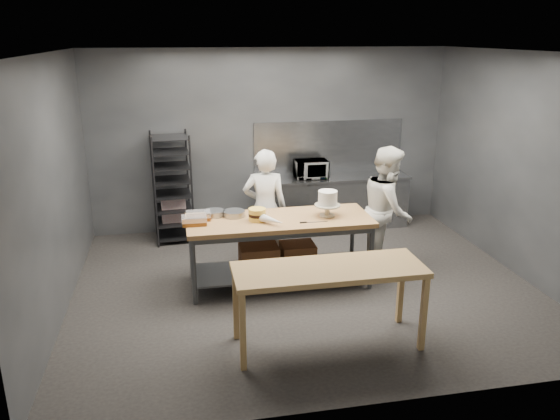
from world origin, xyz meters
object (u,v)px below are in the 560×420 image
Objects in this scene: microwave at (311,169)px; work_table at (278,243)px; near_counter at (329,275)px; layer_cake at (257,215)px; speed_rack at (172,189)px; chef_right at (387,210)px; chef_behind at (265,208)px; frosted_cake_stand at (328,200)px.

work_table is at bearing -115.17° from microwave.
layer_cake reaches higher than near_counter.
speed_rack is at bearing 124.72° from work_table.
near_counter is 9.00× the size of layer_cake.
chef_right is at bearing -71.44° from microwave.
layer_cake is (-0.22, -0.72, 0.15)m from chef_behind.
microwave is at bearing 81.90° from frosted_cake_stand.
frosted_cake_stand is (0.71, -0.72, 0.29)m from chef_behind.
frosted_cake_stand is (0.42, 1.56, 0.32)m from near_counter.
layer_cake is (-0.51, 1.55, 0.19)m from near_counter.
near_counter is 1.64m from frosted_cake_stand.
speed_rack is 7.88× the size of layer_cake.
frosted_cake_stand reaches higher than work_table.
near_counter is at bearing 104.00° from chef_behind.
chef_right is (1.33, 1.75, 0.07)m from near_counter.
frosted_cake_stand is at bearing -98.10° from microwave.
work_table is 0.51m from layer_cake.
work_table is at bearing 8.44° from layer_cake.
work_table is 1.35× the size of chef_right.
near_counter is 5.83× the size of frosted_cake_stand.
near_counter is at bearing -71.68° from layer_cake.
frosted_cake_stand is (0.66, -0.04, 0.57)m from work_table.
microwave is at bearing 39.39° from chef_right.
work_table is 0.87m from frosted_cake_stand.
near_counter is 1.14× the size of speed_rack.
speed_rack reaches higher than layer_cake.
microwave is (1.00, 1.34, 0.20)m from chef_behind.
microwave is (0.71, 3.61, 0.24)m from near_counter.
chef_behind is 7.65× the size of layer_cake.
layer_cake is at bearing -61.68° from speed_rack.
work_table is 6.99× the size of frosted_cake_stand.
microwave is at bearing 64.83° from work_table.
speed_rack is 0.99× the size of chef_right.
chef_right is at bearing 52.63° from near_counter.
chef_right is (1.57, 0.15, 0.32)m from work_table.
layer_cake is (-0.28, -0.04, 0.43)m from work_table.
work_table is 10.80× the size of layer_cake.
microwave is 2.39m from layer_cake.
work_table is at bearing 116.36° from chef_right.
near_counter is at bearing -81.49° from work_table.
microwave is 2.44× the size of layer_cake.
frosted_cake_stand is at bearing 122.57° from chef_right.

